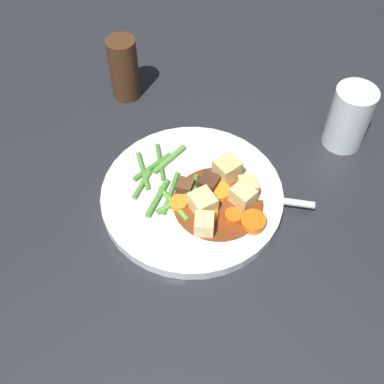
{
  "coord_description": "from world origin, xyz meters",
  "views": [
    {
      "loc": [
        0.33,
        -0.29,
        0.59
      ],
      "look_at": [
        0.0,
        0.0,
        0.02
      ],
      "focal_mm": 45.44,
      "sensor_mm": 36.0,
      "label": 1
    }
  ],
  "objects_px": {
    "dinner_plate": "(192,195)",
    "potato_chunk_3": "(248,186)",
    "potato_chunk_0": "(203,203)",
    "potato_chunk_1": "(204,224)",
    "fork": "(250,197)",
    "water_glass": "(349,118)",
    "potato_chunk_4": "(243,196)",
    "potato_chunk_2": "(227,170)",
    "carrot_slice_0": "(179,203)",
    "pepper_mill": "(124,69)",
    "carrot_slice_3": "(253,222)",
    "meat_chunk_1": "(209,183)",
    "meat_chunk_0": "(185,187)",
    "carrot_slice_4": "(233,217)",
    "carrot_slice_2": "(206,215)",
    "carrot_slice_1": "(219,192)"
  },
  "relations": [
    {
      "from": "carrot_slice_4",
      "to": "potato_chunk_2",
      "type": "height_order",
      "value": "potato_chunk_2"
    },
    {
      "from": "carrot_slice_3",
      "to": "water_glass",
      "type": "bearing_deg",
      "value": 96.39
    },
    {
      "from": "carrot_slice_3",
      "to": "pepper_mill",
      "type": "bearing_deg",
      "value": 173.41
    },
    {
      "from": "carrot_slice_3",
      "to": "meat_chunk_1",
      "type": "relative_size",
      "value": 1.33
    },
    {
      "from": "potato_chunk_2",
      "to": "potato_chunk_4",
      "type": "relative_size",
      "value": 1.05
    },
    {
      "from": "dinner_plate",
      "to": "potato_chunk_3",
      "type": "relative_size",
      "value": 9.22
    },
    {
      "from": "potato_chunk_1",
      "to": "potato_chunk_4",
      "type": "height_order",
      "value": "potato_chunk_4"
    },
    {
      "from": "carrot_slice_4",
      "to": "fork",
      "type": "relative_size",
      "value": 0.17
    },
    {
      "from": "potato_chunk_2",
      "to": "potato_chunk_0",
      "type": "bearing_deg",
      "value": -73.18
    },
    {
      "from": "fork",
      "to": "pepper_mill",
      "type": "distance_m",
      "value": 0.32
    },
    {
      "from": "potato_chunk_1",
      "to": "fork",
      "type": "bearing_deg",
      "value": 88.49
    },
    {
      "from": "potato_chunk_1",
      "to": "fork",
      "type": "relative_size",
      "value": 0.2
    },
    {
      "from": "dinner_plate",
      "to": "carrot_slice_0",
      "type": "height_order",
      "value": "carrot_slice_0"
    },
    {
      "from": "carrot_slice_3",
      "to": "fork",
      "type": "height_order",
      "value": "carrot_slice_3"
    },
    {
      "from": "potato_chunk_0",
      "to": "potato_chunk_1",
      "type": "height_order",
      "value": "potato_chunk_0"
    },
    {
      "from": "water_glass",
      "to": "pepper_mill",
      "type": "bearing_deg",
      "value": -148.81
    },
    {
      "from": "meat_chunk_0",
      "to": "potato_chunk_4",
      "type": "bearing_deg",
      "value": 33.65
    },
    {
      "from": "carrot_slice_4",
      "to": "fork",
      "type": "distance_m",
      "value": 0.05
    },
    {
      "from": "dinner_plate",
      "to": "potato_chunk_1",
      "type": "relative_size",
      "value": 9.35
    },
    {
      "from": "carrot_slice_4",
      "to": "meat_chunk_1",
      "type": "distance_m",
      "value": 0.07
    },
    {
      "from": "carrot_slice_3",
      "to": "meat_chunk_0",
      "type": "height_order",
      "value": "meat_chunk_0"
    },
    {
      "from": "potato_chunk_4",
      "to": "potato_chunk_2",
      "type": "bearing_deg",
      "value": 161.79
    },
    {
      "from": "fork",
      "to": "carrot_slice_4",
      "type": "bearing_deg",
      "value": -75.6
    },
    {
      "from": "carrot_slice_3",
      "to": "potato_chunk_3",
      "type": "relative_size",
      "value": 1.22
    },
    {
      "from": "carrot_slice_4",
      "to": "meat_chunk_0",
      "type": "height_order",
      "value": "meat_chunk_0"
    },
    {
      "from": "dinner_plate",
      "to": "meat_chunk_1",
      "type": "relative_size",
      "value": 10.11
    },
    {
      "from": "potato_chunk_2",
      "to": "pepper_mill",
      "type": "bearing_deg",
      "value": 178.09
    },
    {
      "from": "meat_chunk_0",
      "to": "water_glass",
      "type": "height_order",
      "value": "water_glass"
    },
    {
      "from": "potato_chunk_4",
      "to": "fork",
      "type": "xyz_separation_m",
      "value": [
        0.0,
        0.02,
        -0.01
      ]
    },
    {
      "from": "carrot_slice_2",
      "to": "potato_chunk_3",
      "type": "height_order",
      "value": "potato_chunk_3"
    },
    {
      "from": "potato_chunk_3",
      "to": "fork",
      "type": "bearing_deg",
      "value": -25.13
    },
    {
      "from": "meat_chunk_0",
      "to": "meat_chunk_1",
      "type": "height_order",
      "value": "meat_chunk_1"
    },
    {
      "from": "meat_chunk_1",
      "to": "water_glass",
      "type": "relative_size",
      "value": 0.25
    },
    {
      "from": "potato_chunk_0",
      "to": "potato_chunk_4",
      "type": "relative_size",
      "value": 1.06
    },
    {
      "from": "potato_chunk_1",
      "to": "potato_chunk_2",
      "type": "xyz_separation_m",
      "value": [
        -0.05,
        0.09,
        0.0
      ]
    },
    {
      "from": "meat_chunk_0",
      "to": "carrot_slice_1",
      "type": "bearing_deg",
      "value": 42.01
    },
    {
      "from": "carrot_slice_2",
      "to": "potato_chunk_2",
      "type": "relative_size",
      "value": 0.98
    },
    {
      "from": "potato_chunk_0",
      "to": "potato_chunk_2",
      "type": "relative_size",
      "value": 1.01
    },
    {
      "from": "carrot_slice_1",
      "to": "potato_chunk_4",
      "type": "bearing_deg",
      "value": 22.04
    },
    {
      "from": "dinner_plate",
      "to": "carrot_slice_3",
      "type": "bearing_deg",
      "value": 14.82
    },
    {
      "from": "potato_chunk_0",
      "to": "pepper_mill",
      "type": "distance_m",
      "value": 0.3
    },
    {
      "from": "potato_chunk_4",
      "to": "carrot_slice_4",
      "type": "bearing_deg",
      "value": -66.57
    },
    {
      "from": "carrot_slice_1",
      "to": "potato_chunk_0",
      "type": "height_order",
      "value": "potato_chunk_0"
    },
    {
      "from": "carrot_slice_4",
      "to": "pepper_mill",
      "type": "height_order",
      "value": "pepper_mill"
    },
    {
      "from": "dinner_plate",
      "to": "carrot_slice_1",
      "type": "bearing_deg",
      "value": 44.81
    },
    {
      "from": "fork",
      "to": "water_glass",
      "type": "distance_m",
      "value": 0.21
    },
    {
      "from": "potato_chunk_4",
      "to": "fork",
      "type": "distance_m",
      "value": 0.02
    },
    {
      "from": "dinner_plate",
      "to": "carrot_slice_3",
      "type": "relative_size",
      "value": 7.58
    },
    {
      "from": "carrot_slice_3",
      "to": "meat_chunk_1",
      "type": "distance_m",
      "value": 0.09
    },
    {
      "from": "meat_chunk_1",
      "to": "carrot_slice_3",
      "type": "bearing_deg",
      "value": 1.39
    }
  ]
}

